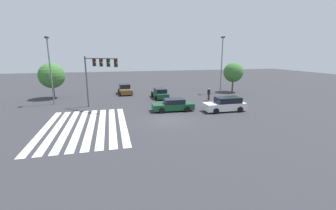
% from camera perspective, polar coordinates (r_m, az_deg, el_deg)
% --- Properties ---
extents(ground_plane, '(129.99, 129.99, 0.00)m').
position_cam_1_polar(ground_plane, '(22.19, 0.00, -3.85)').
color(ground_plane, '#333338').
extents(crosswalk_markings, '(11.68, 7.25, 0.01)m').
position_cam_1_polar(crosswalk_markings, '(21.68, -20.26, -5.06)').
color(crosswalk_markings, silver).
rests_on(crosswalk_markings, ground_plane).
extents(traffic_signal_mast, '(3.76, 3.76, 6.12)m').
position_cam_1_polar(traffic_signal_mast, '(27.35, -17.50, 8.60)').
color(traffic_signal_mast, '#47474C').
rests_on(traffic_signal_mast, ground_plane).
extents(car_1, '(4.32, 2.07, 1.46)m').
position_cam_1_polar(car_1, '(33.02, -2.07, 2.92)').
color(car_1, '#144728').
rests_on(car_1, ground_plane).
extents(car_2, '(2.17, 4.75, 1.38)m').
position_cam_1_polar(car_2, '(25.65, 1.33, -0.05)').
color(car_2, '#144728').
rests_on(car_2, ground_plane).
extents(car_3, '(2.09, 4.72, 1.60)m').
position_cam_1_polar(car_3, '(26.30, 14.38, 0.13)').
color(car_3, silver).
rests_on(car_3, ground_plane).
extents(car_4, '(4.32, 2.21, 1.59)m').
position_cam_1_polar(car_4, '(37.18, -10.89, 3.89)').
color(car_4, brown).
rests_on(car_4, ground_plane).
extents(pedestrian, '(0.41, 0.41, 1.73)m').
position_cam_1_polar(pedestrian, '(32.03, 10.32, 2.93)').
color(pedestrian, '#38383D').
rests_on(pedestrian, ground_plane).
extents(street_light_pole_a, '(0.80, 0.36, 9.04)m').
position_cam_1_polar(street_light_pole_a, '(37.91, 13.49, 10.94)').
color(street_light_pole_a, slate).
rests_on(street_light_pole_a, ground_plane).
extents(street_light_pole_b, '(0.80, 0.36, 8.43)m').
position_cam_1_polar(street_light_pole_b, '(31.98, -27.81, 8.96)').
color(street_light_pole_b, slate).
rests_on(street_light_pole_b, ground_plane).
extents(tree_corner_a, '(3.61, 3.61, 5.13)m').
position_cam_1_polar(tree_corner_a, '(36.59, -27.42, 6.64)').
color(tree_corner_a, brown).
rests_on(tree_corner_a, ground_plane).
extents(tree_corner_b, '(3.27, 3.27, 4.98)m').
position_cam_1_polar(tree_corner_b, '(39.79, 16.26, 7.97)').
color(tree_corner_b, brown).
rests_on(tree_corner_b, ground_plane).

